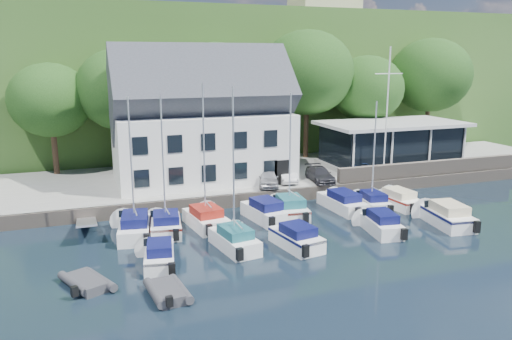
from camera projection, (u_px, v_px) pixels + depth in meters
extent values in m
plane|color=black|center=(387.00, 249.00, 29.21)|extent=(180.00, 180.00, 0.00)
cube|color=#999994|center=(276.00, 176.00, 45.18)|extent=(60.00, 13.00, 1.00)
cube|color=#6B6055|center=(307.00, 194.00, 39.21)|extent=(60.00, 0.30, 1.00)
cube|color=#2B4D1D|center=(179.00, 75.00, 84.43)|extent=(160.00, 75.00, 16.00)
cube|color=#596532|center=(212.00, 29.00, 92.61)|extent=(50.00, 30.00, 0.30)
cube|color=#6B6055|center=(430.00, 168.00, 43.26)|extent=(18.00, 0.50, 1.20)
imported|color=#ABACB0|center=(268.00, 178.00, 39.54)|extent=(2.67, 4.06, 1.28)
imported|color=beige|center=(286.00, 174.00, 40.96)|extent=(2.07, 3.94, 1.24)
imported|color=#29282D|center=(320.00, 174.00, 40.94)|extent=(2.09, 4.15, 1.15)
imported|color=#2B4784|center=(361.00, 168.00, 42.98)|extent=(2.32, 3.83, 1.22)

